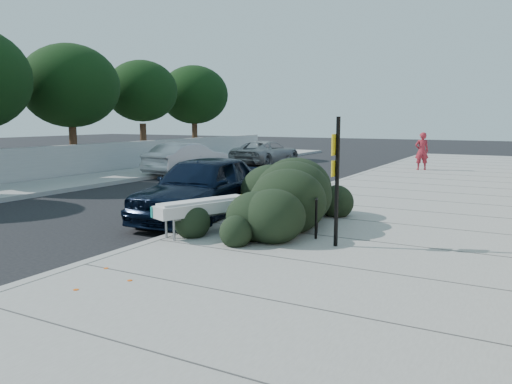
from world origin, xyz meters
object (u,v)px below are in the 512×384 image
pedestrian (422,151)px  sign_post (336,174)px  wagon_silver (188,159)px  suv_silver (266,153)px  bike_rack (316,213)px  sedan_navy (203,187)px  bench (206,207)px

pedestrian → sign_post: bearing=69.0°
wagon_silver → suv_silver: 6.67m
bike_rack → pedestrian: pedestrian is taller
bike_rack → sedan_navy: bearing=144.2°
sign_post → wagon_silver: bearing=146.7°
bench → bike_rack: (2.23, 0.89, -0.06)m
sedan_navy → bench: bearing=-59.3°
bike_rack → suv_silver: bearing=100.4°
bench → sign_post: 3.02m
sedan_navy → wagon_silver: 10.79m
wagon_silver → sign_post: bearing=141.4°
sedan_navy → suv_silver: 16.20m
bike_rack → sedan_navy: sedan_navy is taller
bench → wagon_silver: size_ratio=0.51×
sign_post → suv_silver: (-10.19, 16.71, -0.90)m
wagon_silver → suv_silver: wagon_silver is taller
pedestrian → bike_rack: bearing=66.9°
sign_post → wagon_silver: sign_post is taller
sedan_navy → suv_silver: size_ratio=1.00×
suv_silver → wagon_silver: bearing=86.0°
sign_post → pedestrian: sign_post is taller
sedan_navy → wagon_silver: (-6.70, 8.46, -0.08)m
sedan_navy → sign_post: bearing=-26.5°
sign_post → pedestrian: bearing=104.0°
bench → suv_silver: size_ratio=0.48×
sign_post → sedan_navy: 4.63m
wagon_silver → suv_silver: size_ratio=0.93×
wagon_silver → pedestrian: (9.63, 6.27, 0.31)m
wagon_silver → sedan_navy: bearing=132.4°
bike_rack → sedan_navy: size_ratio=0.17×
bike_rack → suv_silver: size_ratio=0.17×
sign_post → suv_silver: sign_post is taller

